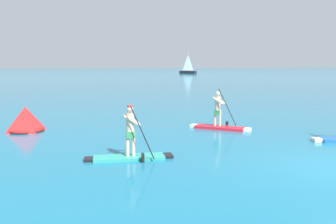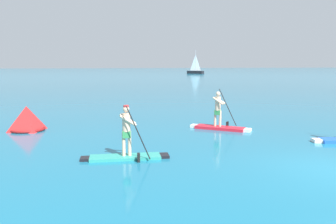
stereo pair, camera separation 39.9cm
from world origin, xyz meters
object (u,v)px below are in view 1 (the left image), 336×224
at_px(paddleboarder_near_left, 130,147).
at_px(sailboat_right_horizon, 188,71).
at_px(paddleboarder_mid_center, 220,122).
at_px(race_marker_buoy, 26,120).

xyz_separation_m(paddleboarder_near_left, sailboat_right_horizon, (30.16, 89.75, 0.44)).
distance_m(paddleboarder_mid_center, race_marker_buoy, 8.88).
distance_m(paddleboarder_mid_center, sailboat_right_horizon, 89.32).
bearing_deg(sailboat_right_horizon, paddleboarder_mid_center, 125.04).
xyz_separation_m(paddleboarder_mid_center, sailboat_right_horizon, (25.37, 85.64, 0.50)).
bearing_deg(paddleboarder_near_left, race_marker_buoy, 128.35).
height_order(paddleboarder_mid_center, race_marker_buoy, paddleboarder_mid_center).
relative_size(paddleboarder_near_left, race_marker_buoy, 1.62).
bearing_deg(paddleboarder_mid_center, sailboat_right_horizon, 111.56).
distance_m(paddleboarder_near_left, race_marker_buoy, 6.99).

